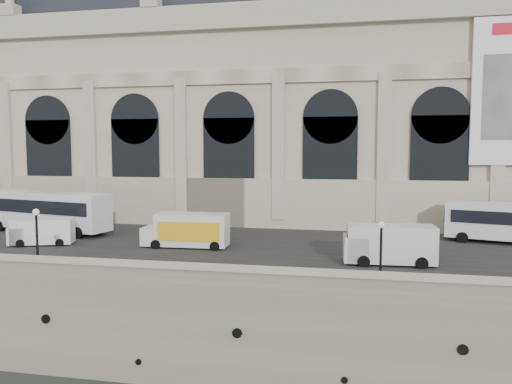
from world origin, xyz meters
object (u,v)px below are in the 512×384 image
box_truck (187,230)px  bus_left (48,210)px  van_b (39,232)px  lamp_left (37,241)px  van_c (385,244)px  lamp_right (381,255)px

box_truck → bus_left: bearing=165.0°
van_b → lamp_left: lamp_left is taller
van_c → box_truck: size_ratio=0.90×
bus_left → lamp_right: (29.87, -13.18, -0.25)m
bus_left → box_truck: 15.75m
van_b → lamp_right: size_ratio=1.36×
box_truck → lamp_left: bearing=-125.1°
bus_left → lamp_right: size_ratio=3.48×
lamp_left → van_b: bearing=124.2°
bus_left → van_c: size_ratio=2.15×
van_b → van_c: bearing=-3.1°
bus_left → lamp_left: size_ratio=3.25×
van_b → box_truck: 12.40m
bus_left → box_truck: size_ratio=1.93×
van_b → van_c: 27.60m
bus_left → lamp_right: 32.65m
van_b → van_c: (27.56, -1.49, 0.27)m
box_truck → van_b: bearing=-173.1°
lamp_left → lamp_right: (21.43, 0.53, -0.13)m
van_c → lamp_right: (-0.59, -6.13, 0.53)m
lamp_right → van_c: bearing=84.5°
box_truck → lamp_left: 11.79m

